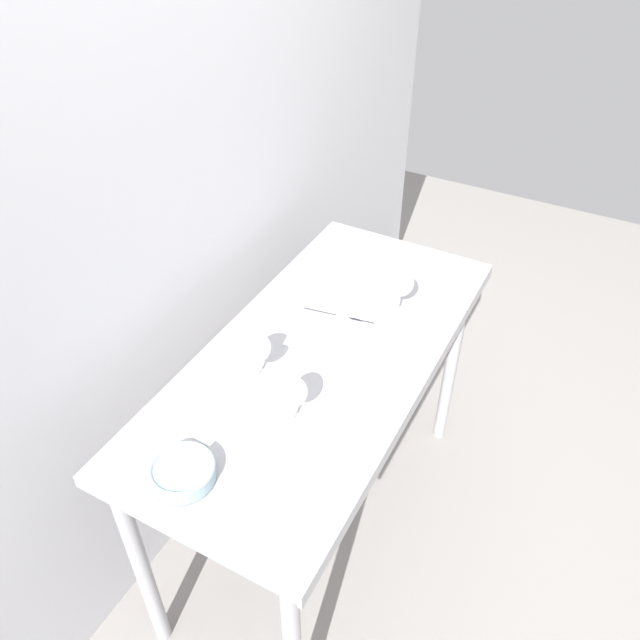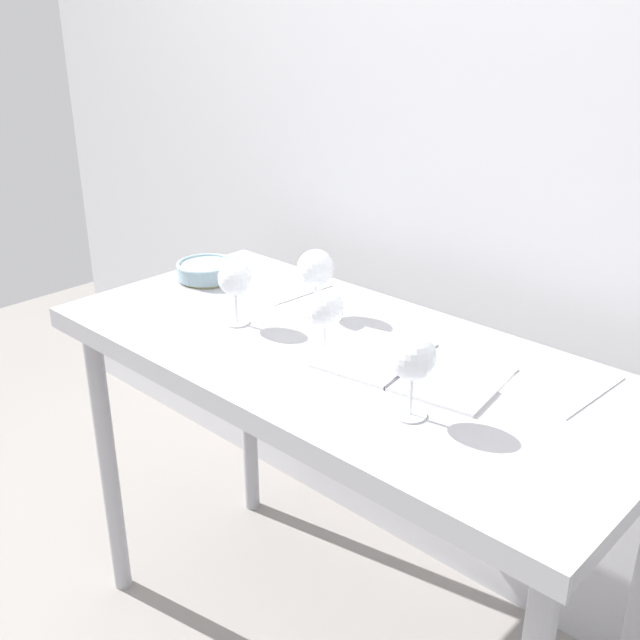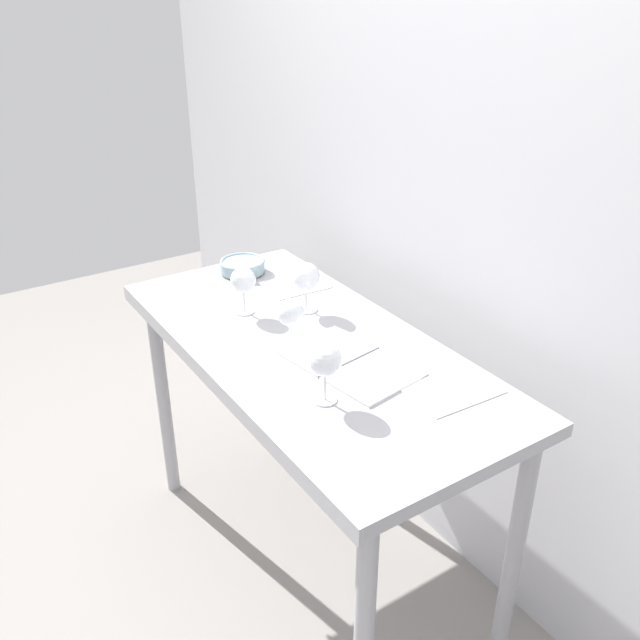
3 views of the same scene
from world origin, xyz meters
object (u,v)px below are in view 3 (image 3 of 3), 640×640
at_px(tasting_sheet_lower, 452,390).
at_px(tasting_bowl, 243,266).
at_px(wine_glass_near_left, 243,281).
at_px(open_notebook, 350,363).
at_px(wine_glass_far_left, 306,278).
at_px(wine_glass_near_right, 325,361).
at_px(wine_glass_near_center, 290,314).
at_px(tasting_sheet_upper, 295,285).

xyz_separation_m(tasting_sheet_lower, tasting_bowl, (-1.00, -0.10, 0.03)).
xyz_separation_m(wine_glass_near_left, open_notebook, (0.45, 0.10, -0.11)).
xyz_separation_m(wine_glass_far_left, wine_glass_near_right, (0.47, -0.24, 0.00)).
distance_m(wine_glass_near_center, open_notebook, 0.22).
distance_m(wine_glass_far_left, wine_glass_near_left, 0.20).
xyz_separation_m(wine_glass_near_right, tasting_sheet_upper, (-0.66, 0.31, -0.12)).
bearing_deg(wine_glass_near_right, wine_glass_near_left, 173.49).
bearing_deg(wine_glass_far_left, tasting_bowl, -175.39).
distance_m(wine_glass_near_center, tasting_sheet_upper, 0.46).
distance_m(wine_glass_near_center, wine_glass_near_right, 0.29).
bearing_deg(tasting_bowl, wine_glass_near_center, -13.73).
relative_size(wine_glass_near_left, open_notebook, 0.38).
height_order(wine_glass_far_left, tasting_sheet_lower, wine_glass_far_left).
bearing_deg(wine_glass_near_center, tasting_sheet_upper, 146.95).
bearing_deg(tasting_sheet_upper, wine_glass_far_left, -17.52).
bearing_deg(wine_glass_near_left, wine_glass_near_center, 0.97).
height_order(wine_glass_near_center, wine_glass_near_left, wine_glass_near_center).
distance_m(tasting_sheet_lower, tasting_bowl, 1.01).
height_order(tasting_sheet_upper, tasting_sheet_lower, same).
distance_m(wine_glass_far_left, open_notebook, 0.38).
distance_m(wine_glass_near_left, open_notebook, 0.48).
bearing_deg(tasting_bowl, wine_glass_far_left, 4.61).
bearing_deg(wine_glass_far_left, tasting_sheet_upper, 159.05).
distance_m(wine_glass_near_right, open_notebook, 0.23).
height_order(open_notebook, tasting_sheet_lower, open_notebook).
bearing_deg(wine_glass_near_center, wine_glass_near_left, -179.03).
xyz_separation_m(wine_glass_far_left, wine_glass_near_center, (0.19, -0.17, -0.00)).
distance_m(wine_glass_near_right, tasting_sheet_lower, 0.36).
height_order(open_notebook, tasting_sheet_upper, open_notebook).
relative_size(wine_glass_near_center, wine_glass_near_right, 0.94).
bearing_deg(tasting_sheet_upper, wine_glass_near_left, -66.40).
bearing_deg(wine_glass_near_left, tasting_sheet_lower, 18.86).
bearing_deg(tasting_sheet_upper, wine_glass_near_center, -29.62).
distance_m(wine_glass_near_left, tasting_sheet_lower, 0.76).
bearing_deg(open_notebook, wine_glass_near_right, -63.88).
bearing_deg(open_notebook, wine_glass_near_center, -161.18).
bearing_deg(tasting_bowl, wine_glass_near_right, -13.71).
bearing_deg(tasting_bowl, tasting_sheet_lower, 5.62).
xyz_separation_m(wine_glass_far_left, open_notebook, (0.36, -0.08, -0.11)).
relative_size(wine_glass_near_left, tasting_sheet_lower, 0.65).
distance_m(wine_glass_near_center, wine_glass_near_left, 0.28).
xyz_separation_m(wine_glass_near_left, tasting_sheet_lower, (0.71, 0.24, -0.11)).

